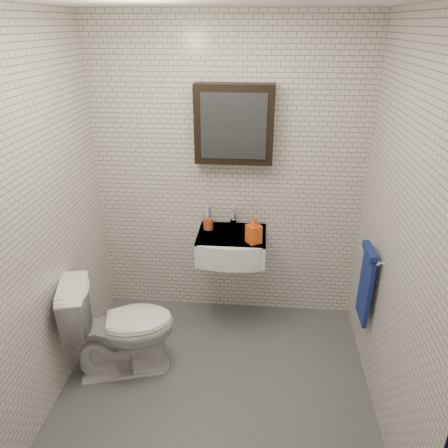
{
  "coord_description": "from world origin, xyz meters",
  "views": [
    {
      "loc": [
        0.27,
        -2.38,
        2.4
      ],
      "look_at": [
        0.02,
        0.45,
        1.09
      ],
      "focal_mm": 35.0,
      "sensor_mm": 36.0,
      "label": 1
    }
  ],
  "objects": [
    {
      "name": "toilet",
      "position": [
        -0.71,
        0.11,
        0.39
      ],
      "size": [
        0.86,
        0.62,
        0.78
      ],
      "primitive_type": "imported",
      "rotation": [
        0.0,
        0.0,
        1.84
      ],
      "color": "white",
      "rests_on": "ground"
    },
    {
      "name": "towel_rail",
      "position": [
        1.04,
        0.35,
        0.72
      ],
      "size": [
        0.09,
        0.3,
        0.58
      ],
      "color": "silver",
      "rests_on": "room_shell"
    },
    {
      "name": "room_shell",
      "position": [
        0.0,
        0.0,
        1.47
      ],
      "size": [
        2.22,
        2.02,
        2.51
      ],
      "color": "silver",
      "rests_on": "ground"
    },
    {
      "name": "ground",
      "position": [
        0.0,
        0.0,
        0.01
      ],
      "size": [
        2.2,
        2.0,
        0.01
      ],
      "primitive_type": "cube",
      "color": "#52555A",
      "rests_on": "ground"
    },
    {
      "name": "soap_bottle",
      "position": [
        0.23,
        0.64,
        0.96
      ],
      "size": [
        0.14,
        0.14,
        0.22
      ],
      "primitive_type": "imported",
      "rotation": [
        0.0,
        0.0,
        0.61
      ],
      "color": "#E35B17",
      "rests_on": "washbasin"
    },
    {
      "name": "toothbrush_cup",
      "position": [
        -0.15,
        0.85,
        0.91
      ],
      "size": [
        0.09,
        0.09,
        0.22
      ],
      "rotation": [
        0.0,
        0.0,
        -0.11
      ],
      "color": "#AB452A",
      "rests_on": "washbasin"
    },
    {
      "name": "mirror_cabinet",
      "position": [
        0.05,
        0.93,
        1.7
      ],
      "size": [
        0.6,
        0.15,
        0.6
      ],
      "color": "black",
      "rests_on": "room_shell"
    },
    {
      "name": "washbasin",
      "position": [
        0.05,
        0.73,
        0.76
      ],
      "size": [
        0.55,
        0.5,
        0.2
      ],
      "color": "white",
      "rests_on": "room_shell"
    },
    {
      "name": "faucet",
      "position": [
        0.05,
        0.93,
        0.92
      ],
      "size": [
        0.06,
        0.2,
        0.15
      ],
      "color": "silver",
      "rests_on": "washbasin"
    }
  ]
}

